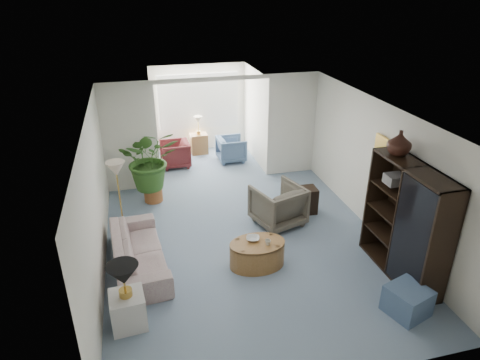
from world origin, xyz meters
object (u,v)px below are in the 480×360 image
object	(u,v)px
end_table	(128,310)
sunroom_chair_blue	(231,149)
coffee_bowl	(253,239)
sunroom_table	(199,144)
side_table_dark	(305,200)
sunroom_chair_maroon	(175,154)
sofa	(139,251)
floor_lamp	(116,169)
plant_pot	(153,194)
framed_picture	(385,151)
coffee_table	(257,254)
ottoman	(407,301)
cabinet_urn	(399,143)
wingback_chair	(278,205)
entertainment_cabinet	(406,222)
table_lamp	(123,275)
coffee_cup	(268,242)

from	to	relation	value
end_table	sunroom_chair_blue	distance (m)	6.19
coffee_bowl	sunroom_table	bearing A→B (deg)	90.56
coffee_bowl	side_table_dark	size ratio (longest dim) A/B	0.40
sunroom_chair_maroon	sofa	bearing A→B (deg)	-15.86
floor_lamp	plant_pot	xyz separation A→B (m)	(0.66, 0.96, -1.09)
sunroom_chair_maroon	framed_picture	bearing A→B (deg)	36.76
floor_lamp	framed_picture	bearing A→B (deg)	-17.16
sofa	coffee_table	bearing A→B (deg)	-107.84
sofa	ottoman	size ratio (longest dim) A/B	3.86
cabinet_urn	ottoman	distance (m)	2.39
end_table	wingback_chair	distance (m)	3.62
entertainment_cabinet	plant_pot	size ratio (longest dim) A/B	4.79
sofa	wingback_chair	bearing A→B (deg)	-78.80
table_lamp	cabinet_urn	bearing A→B (deg)	8.23
sofa	ottoman	distance (m)	4.28
sofa	sunroom_chair_maroon	size ratio (longest dim) A/B	2.81
floor_lamp	cabinet_urn	bearing A→B (deg)	-25.58
sunroom_chair_blue	sunroom_chair_maroon	bearing A→B (deg)	88.75
end_table	floor_lamp	size ratio (longest dim) A/B	1.44
floor_lamp	coffee_table	world-z (taller)	floor_lamp
framed_picture	cabinet_urn	world-z (taller)	cabinet_urn
sofa	floor_lamp	bearing A→B (deg)	6.20
coffee_table	sunroom_table	bearing A→B (deg)	91.08
table_lamp	entertainment_cabinet	size ratio (longest dim) A/B	0.23
end_table	table_lamp	xyz separation A→B (m)	(0.00, 0.00, 0.61)
framed_picture	sunroom_chair_blue	size ratio (longest dim) A/B	0.69
plant_pot	framed_picture	bearing A→B (deg)	-31.02
end_table	ottoman	world-z (taller)	end_table
end_table	floor_lamp	distance (m)	2.92
coffee_bowl	coffee_cup	size ratio (longest dim) A/B	2.24
floor_lamp	sofa	bearing A→B (deg)	-79.27
entertainment_cabinet	side_table_dark	bearing A→B (deg)	107.71
coffee_bowl	cabinet_urn	bearing A→B (deg)	-9.05
coffee_bowl	sunroom_chair_blue	world-z (taller)	sunroom_chair_blue
coffee_table	sofa	bearing A→B (deg)	166.69
framed_picture	side_table_dark	xyz separation A→B (m)	(-0.96, 1.11, -1.43)
framed_picture	cabinet_urn	xyz separation A→B (m)	(-0.23, -0.68, 0.41)
framed_picture	plant_pot	xyz separation A→B (m)	(-3.99, 2.40, -1.54)
framed_picture	sunroom_chair_blue	bearing A→B (deg)	113.08
table_lamp	framed_picture	bearing A→B (deg)	15.94
cabinet_urn	sunroom_table	distance (m)	6.38
coffee_cup	wingback_chair	bearing A→B (deg)	64.39
wingback_chair	side_table_dark	xyz separation A→B (m)	(0.70, 0.30, -0.14)
sofa	coffee_cup	xyz separation A→B (m)	(2.09, -0.56, 0.19)
framed_picture	table_lamp	distance (m)	4.84
end_table	cabinet_urn	size ratio (longest dim) A/B	1.30
side_table_dark	plant_pot	xyz separation A→B (m)	(-3.03, 1.29, -0.11)
sofa	table_lamp	world-z (taller)	table_lamp
sofa	wingback_chair	xyz separation A→B (m)	(2.73, 0.77, 0.11)
floor_lamp	sunroom_chair_maroon	bearing A→B (deg)	64.06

